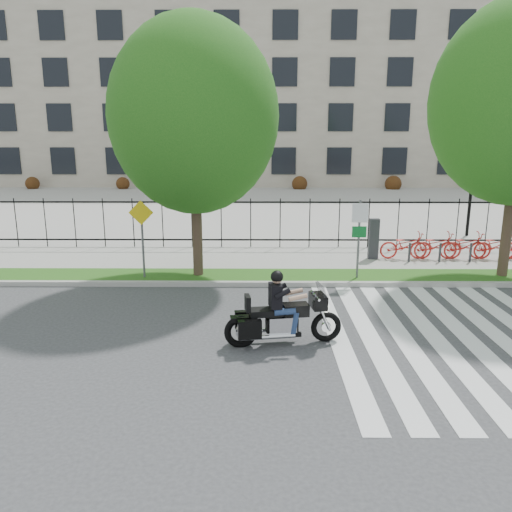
{
  "coord_description": "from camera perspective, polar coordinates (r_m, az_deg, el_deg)",
  "views": [
    {
      "loc": [
        0.38,
        -10.86,
        4.52
      ],
      "look_at": [
        0.27,
        3.0,
        1.23
      ],
      "focal_mm": 35.0,
      "sensor_mm": 36.0,
      "label": 1
    }
  ],
  "objects": [
    {
      "name": "crosswalk_stripes",
      "position": [
        12.57,
        21.39,
        -8.67
      ],
      "size": [
        5.7,
        8.0,
        0.01
      ],
      "primitive_type": null,
      "color": "silver",
      "rests_on": "ground"
    },
    {
      "name": "curb",
      "position": [
        15.61,
        -0.95,
        -3.21
      ],
      "size": [
        60.0,
        0.2,
        0.15
      ],
      "primitive_type": "cube",
      "color": "#A29F99",
      "rests_on": "ground"
    },
    {
      "name": "bike_share_station",
      "position": [
        20.15,
        24.09,
        1.1
      ],
      "size": [
        7.83,
        0.87,
        1.5
      ],
      "color": "#2D2D33",
      "rests_on": "sidewalk"
    },
    {
      "name": "sidewalk",
      "position": [
        18.84,
        -0.7,
        -0.31
      ],
      "size": [
        60.0,
        3.5,
        0.15
      ],
      "primitive_type": "cube",
      "color": "#A6A39B",
      "rests_on": "ground"
    },
    {
      "name": "plaza",
      "position": [
        36.14,
        -0.14,
        6.23
      ],
      "size": [
        80.0,
        34.0,
        0.1
      ],
      "primitive_type": "cube",
      "color": "#A6A39B",
      "rests_on": "ground"
    },
    {
      "name": "office_building",
      "position": [
        56.04,
        0.09,
        18.91
      ],
      "size": [
        60.0,
        21.9,
        20.15
      ],
      "color": "#9F9180",
      "rests_on": "ground"
    },
    {
      "name": "grass_verge",
      "position": [
        16.43,
        -0.88,
        -2.36
      ],
      "size": [
        60.0,
        1.5,
        0.15
      ],
      "primitive_type": "cube",
      "color": "#1E4D13",
      "rests_on": "ground"
    },
    {
      "name": "ground",
      "position": [
        11.77,
        -1.45,
        -9.25
      ],
      "size": [
        120.0,
        120.0,
        0.0
      ],
      "primitive_type": "plane",
      "color": "#363638",
      "rests_on": "ground"
    },
    {
      "name": "street_tree_1",
      "position": [
        15.95,
        -7.09,
        15.57
      ],
      "size": [
        5.21,
        5.21,
        8.02
      ],
      "color": "#3B2820",
      "rests_on": "grass_verge"
    },
    {
      "name": "sign_pole_regulatory",
      "position": [
        15.99,
        11.72,
        3.05
      ],
      "size": [
        0.5,
        0.09,
        2.5
      ],
      "color": "#59595B",
      "rests_on": "grass_verge"
    },
    {
      "name": "lamp_post_right",
      "position": [
        24.83,
        23.58,
        9.21
      ],
      "size": [
        1.06,
        0.7,
        4.25
      ],
      "color": "black",
      "rests_on": "ground"
    },
    {
      "name": "sign_pole_warning",
      "position": [
        16.13,
        -12.91,
        3.08
      ],
      "size": [
        0.78,
        0.09,
        2.49
      ],
      "color": "#59595B",
      "rests_on": "grass_verge"
    },
    {
      "name": "iron_fence",
      "position": [
        20.34,
        -0.61,
        3.8
      ],
      "size": [
        30.0,
        0.06,
        2.0
      ],
      "primitive_type": null,
      "color": "black",
      "rests_on": "sidewalk"
    },
    {
      "name": "motorcycle_rider",
      "position": [
        11.17,
        3.12,
        -6.75
      ],
      "size": [
        2.66,
        0.98,
        2.06
      ],
      "color": "black",
      "rests_on": "ground"
    }
  ]
}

